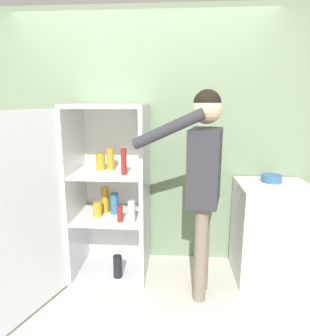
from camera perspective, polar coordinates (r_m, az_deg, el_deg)
The scene contains 6 objects.
ground_plane at distance 2.67m, azimuth -4.59°, elevation -25.94°, with size 12.00×12.00×0.00m, color beige.
wall_back at distance 3.09m, azimuth -2.25°, elevation 5.38°, with size 7.00×0.06×2.55m.
refrigerator at distance 2.81m, azimuth -11.15°, elevation -5.21°, with size 0.97×1.29×1.64m.
person at distance 2.45m, azimuth 9.25°, elevation -0.18°, with size 0.73×0.56×1.75m.
counter at distance 3.08m, azimuth 21.19°, elevation -11.26°, with size 0.64×0.60×0.92m.
bowl at distance 3.01m, azimuth 21.30°, elevation -1.85°, with size 0.19×0.19×0.07m.
Camera 1 is at (0.34, -2.06, 1.67)m, focal length 32.00 mm.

